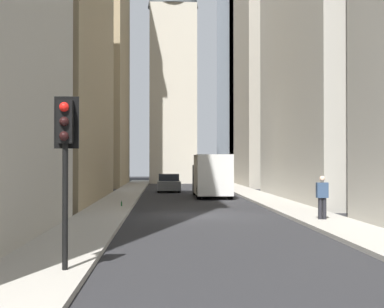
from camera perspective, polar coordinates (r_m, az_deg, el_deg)
ground_plane at (r=25.87m, az=1.26°, el=-6.05°), size 135.00×135.00×0.00m
sidewalk_right at (r=25.93m, az=-8.76°, el=-5.88°), size 90.00×2.20×0.14m
sidewalk_left at (r=26.57m, az=11.04°, el=-5.75°), size 90.00×2.20×0.14m
building_left_midfar at (r=38.54m, az=16.52°, el=13.26°), size 17.58×10.50×23.38m
building_left_far at (r=60.34m, az=9.37°, el=12.82°), size 14.97×10.50×33.06m
building_right_far at (r=59.65m, az=-11.45°, el=11.47°), size 14.44×10.50×29.98m
building_right_midfar at (r=36.94m, az=-16.90°, el=12.60°), size 17.99×10.00×21.79m
church_spire at (r=66.98m, az=-1.88°, el=12.95°), size 5.69×5.69×34.86m
delivery_truck at (r=38.96m, az=1.93°, el=-2.12°), size 6.46×2.25×2.84m
hatchback_grey at (r=45.90m, az=-2.29°, el=-2.91°), size 4.30×1.78×1.42m
traffic_light_foreground at (r=12.34m, az=-12.36°, el=1.16°), size 0.43×0.52×3.63m
pedestrian at (r=23.19m, az=12.69°, el=-4.02°), size 0.26×0.44×1.69m
discarded_bottle at (r=29.57m, az=-6.95°, el=-4.90°), size 0.07×0.07×0.27m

